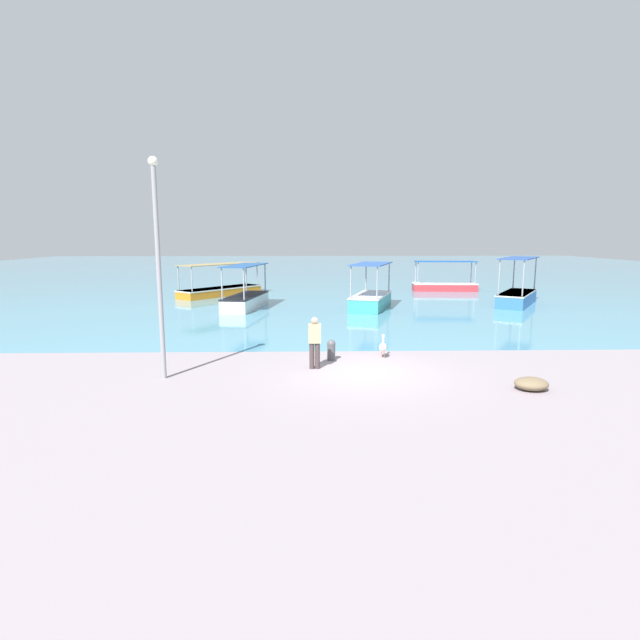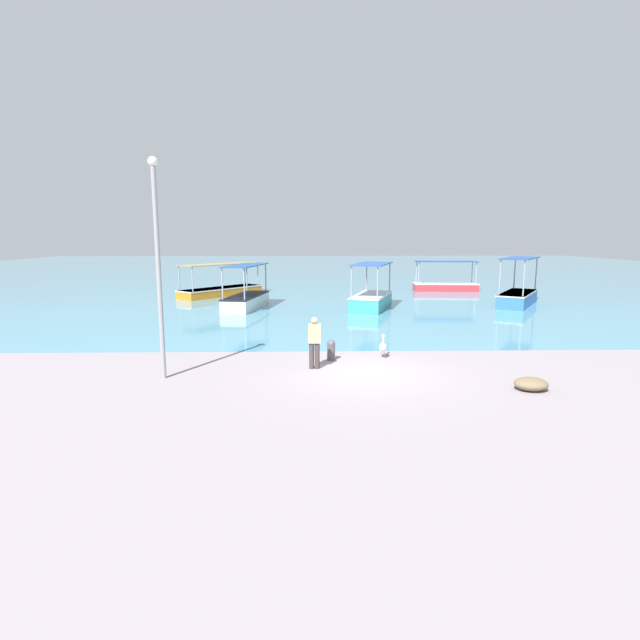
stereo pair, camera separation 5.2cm
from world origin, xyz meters
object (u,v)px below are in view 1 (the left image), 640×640
object	(u,v)px
mooring_bollard	(331,349)
fisherman_standing	(315,341)
fishing_boat_far_left	(445,285)
lamp_post	(158,259)
pelican	(383,347)
fishing_boat_far_right	(371,299)
fishing_boat_near_left	(517,296)
fishing_boat_center	(245,299)
net_pile	(531,384)
fishing_boat_outer	(220,289)

from	to	relation	value
mooring_bollard	fisherman_standing	xyz separation A→B (m)	(-0.59, -1.09, 0.52)
fishing_boat_far_left	lamp_post	world-z (taller)	lamp_post
pelican	fishing_boat_far_right	bearing A→B (deg)	84.80
fishing_boat_far_left	lamp_post	bearing A→B (deg)	-122.22
pelican	mooring_bollard	size ratio (longest dim) A/B	1.11
fishing_boat_near_left	fishing_boat_far_left	world-z (taller)	fishing_boat_near_left
lamp_post	fishing_boat_center	bearing A→B (deg)	87.39
fishing_boat_near_left	fishing_boat_center	distance (m)	16.71
net_pile	mooring_bollard	bearing A→B (deg)	146.97
lamp_post	mooring_bollard	size ratio (longest dim) A/B	8.95
fishing_boat_outer	fishing_boat_far_right	distance (m)	12.05
fishing_boat_outer	net_pile	xyz separation A→B (m)	(12.49, -22.64, -0.29)
fishing_boat_far_right	fishing_boat_far_left	distance (m)	11.76
pelican	lamp_post	bearing A→B (deg)	-160.86
fishing_boat_far_right	pelican	world-z (taller)	fishing_boat_far_right
net_pile	fishing_boat_far_right	bearing A→B (deg)	98.82
fishing_boat_far_right	net_pile	distance (m)	16.14
fishing_boat_far_left	mooring_bollard	size ratio (longest dim) A/B	6.93
fishing_boat_far_left	net_pile	distance (m)	25.79
fishing_boat_center	fisherman_standing	size ratio (longest dim) A/B	3.07
fishing_boat_far_left	fishing_boat_far_right	bearing A→B (deg)	-126.50
pelican	fisherman_standing	size ratio (longest dim) A/B	0.48
fishing_boat_outer	fishing_boat_far_left	world-z (taller)	fishing_boat_far_left
fishing_boat_far_left	fisherman_standing	world-z (taller)	fishing_boat_far_left
fishing_boat_far_right	fishing_boat_far_left	xyz separation A→B (m)	(6.99, 9.45, -0.10)
fishing_boat_near_left	net_pile	distance (m)	18.46
pelican	net_pile	distance (m)	5.28
fishing_boat_outer	fisherman_standing	size ratio (longest dim) A/B	3.65
fishing_boat_near_left	lamp_post	world-z (taller)	lamp_post
fishing_boat_center	net_pile	distance (m)	18.99
fishing_boat_far_left	pelican	distance (m)	22.99
fishing_boat_center	fishing_boat_near_left	bearing A→B (deg)	3.31
fishing_boat_far_left	net_pile	world-z (taller)	fishing_boat_far_left
fishing_boat_outer	pelican	world-z (taller)	fishing_boat_outer
pelican	fisherman_standing	xyz separation A→B (m)	(-2.44, -1.45, 0.53)
fishing_boat_far_right	fishing_boat_center	xyz separation A→B (m)	(-7.42, 0.26, -0.02)
fishing_boat_far_right	fishing_boat_center	size ratio (longest dim) A/B	0.97
fishing_boat_far_left	fishing_boat_center	distance (m)	17.10
fishing_boat_outer	fishing_boat_near_left	bearing A→B (deg)	-15.85
fishing_boat_far_left	mooring_bollard	bearing A→B (deg)	-114.44
fishing_boat_outer	lamp_post	world-z (taller)	lamp_post
mooring_bollard	fishing_boat_near_left	bearing A→B (deg)	48.20
fisherman_standing	fishing_boat_center	bearing A→B (deg)	105.77
lamp_post	pelican	bearing A→B (deg)	19.14
lamp_post	fisherman_standing	distance (m)	5.39
fishing_boat_center	mooring_bollard	distance (m)	13.45
fishing_boat_far_right	net_pile	size ratio (longest dim) A/B	5.42
fishing_boat_center	net_pile	size ratio (longest dim) A/B	5.58
fishing_boat_outer	pelican	distance (m)	20.77
fishing_boat_near_left	net_pile	size ratio (longest dim) A/B	5.58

